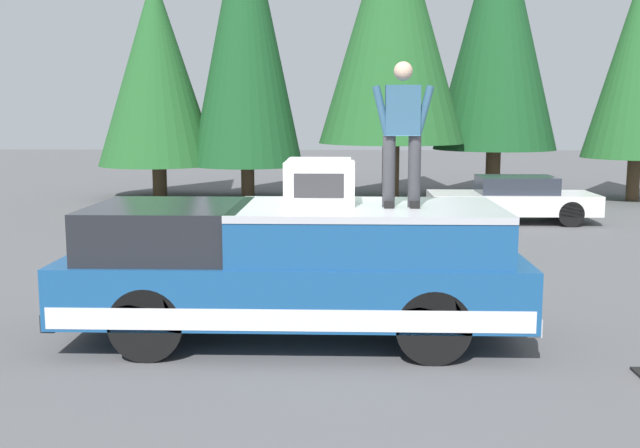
# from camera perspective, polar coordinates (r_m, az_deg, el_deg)

# --- Properties ---
(ground_plane) EXTENTS (90.00, 90.00, 0.00)m
(ground_plane) POSITION_cam_1_polar(r_m,az_deg,el_deg) (9.68, 0.38, -8.07)
(ground_plane) COLOR #565659
(pickup_truck) EXTENTS (2.01, 5.54, 1.65)m
(pickup_truck) POSITION_cam_1_polar(r_m,az_deg,el_deg) (9.14, -1.94, -3.42)
(pickup_truck) COLOR navy
(pickup_truck) RESTS_ON ground
(compressor_unit) EXTENTS (0.65, 0.84, 0.56)m
(compressor_unit) POSITION_cam_1_polar(r_m,az_deg,el_deg) (9.08, -0.03, 3.23)
(compressor_unit) COLOR silver
(compressor_unit) RESTS_ON pickup_truck
(person_on_truck_bed) EXTENTS (0.29, 0.72, 1.69)m
(person_on_truck_bed) POSITION_cam_1_polar(r_m,az_deg,el_deg) (8.85, 6.28, 7.09)
(person_on_truck_bed) COLOR #333338
(person_on_truck_bed) RESTS_ON pickup_truck
(parked_car_white) EXTENTS (1.64, 4.10, 1.16)m
(parked_car_white) POSITION_cam_1_polar(r_m,az_deg,el_deg) (19.43, 14.43, 1.83)
(parked_car_white) COLOR white
(parked_car_white) RESTS_ON ground
(conifer_left) EXTENTS (4.02, 4.02, 9.49)m
(conifer_left) POSITION_cam_1_polar(r_m,az_deg,el_deg) (25.77, 13.37, 14.42)
(conifer_left) COLOR #4C3826
(conifer_left) RESTS_ON ground
(conifer_center_left) EXTENTS (4.57, 4.57, 9.40)m
(conifer_center_left) POSITION_cam_1_polar(r_m,az_deg,el_deg) (24.10, 5.55, 15.21)
(conifer_center_left) COLOR #4C3826
(conifer_center_left) RESTS_ON ground
(conifer_center_right) EXTENTS (3.57, 3.57, 9.67)m
(conifer_center_right) POSITION_cam_1_polar(r_m,az_deg,el_deg) (24.42, -5.68, 14.59)
(conifer_center_right) COLOR #4C3826
(conifer_center_right) RESTS_ON ground
(conifer_right) EXTENTS (3.83, 3.83, 7.09)m
(conifer_right) POSITION_cam_1_polar(r_m,az_deg,el_deg) (24.94, -12.35, 11.34)
(conifer_right) COLOR #4C3826
(conifer_right) RESTS_ON ground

